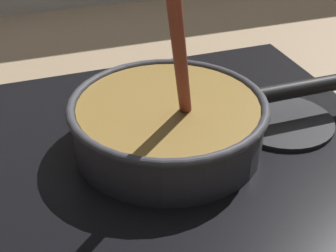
{
  "coord_description": "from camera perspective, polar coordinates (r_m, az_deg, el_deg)",
  "views": [
    {
      "loc": [
        -0.19,
        -0.27,
        0.37
      ],
      "look_at": [
        -0.02,
        0.2,
        0.04
      ],
      "focal_mm": 52.73,
      "sensor_mm": 36.0,
      "label": 1
    }
  ],
  "objects": [
    {
      "name": "burner_ring",
      "position": [
        0.61,
        -0.0,
        -2.03
      ],
      "size": [
        0.19,
        0.19,
        0.01
      ],
      "primitive_type": "torus",
      "color": "#592D0C",
      "rests_on": "hob_plate"
    },
    {
      "name": "hob_plate",
      "position": [
        0.62,
        0.0,
        -2.79
      ],
      "size": [
        0.56,
        0.48,
        0.01
      ],
      "primitive_type": "cube",
      "color": "black",
      "rests_on": "ground"
    },
    {
      "name": "cooking_pan",
      "position": [
        0.6,
        0.27,
        0.51
      ],
      "size": [
        0.42,
        0.25,
        0.31
      ],
      "color": "#38383D",
      "rests_on": "hob_plate"
    },
    {
      "name": "spare_burner",
      "position": [
        0.68,
        13.02,
        0.56
      ],
      "size": [
        0.14,
        0.14,
        0.01
      ],
      "primitive_type": "cylinder",
      "color": "#262628",
      "rests_on": "hob_plate"
    }
  ]
}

